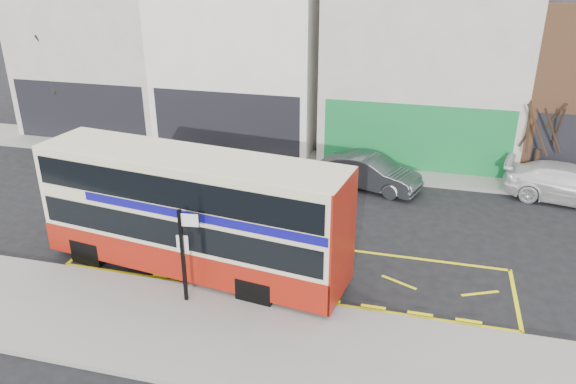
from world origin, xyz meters
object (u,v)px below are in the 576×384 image
(double_decker_bus, at_px, (193,213))
(street_tree_left, at_px, (56,46))
(bus_stop_post, at_px, (184,247))
(car_white, at_px, (570,184))
(car_grey, at_px, (370,172))
(car_silver, at_px, (187,156))
(street_tree_right, at_px, (545,115))

(double_decker_bus, bearing_deg, street_tree_left, 145.21)
(bus_stop_post, distance_m, street_tree_left, 18.63)
(bus_stop_post, relative_size, car_white, 0.56)
(car_grey, height_order, car_white, car_white)
(bus_stop_post, xyz_separation_m, car_silver, (-4.39, 9.84, -1.22))
(street_tree_left, bearing_deg, bus_stop_post, -45.73)
(street_tree_left, bearing_deg, car_grey, -11.16)
(car_silver, bearing_deg, bus_stop_post, -172.27)
(car_white, bearing_deg, street_tree_left, 94.17)
(car_white, distance_m, street_tree_left, 25.31)
(double_decker_bus, xyz_separation_m, street_tree_left, (-12.34, 11.42, 2.74))
(car_silver, xyz_separation_m, car_grey, (8.42, 0.01, 0.05))
(car_silver, distance_m, car_white, 16.40)
(double_decker_bus, height_order, bus_stop_post, double_decker_bus)
(car_white, height_order, street_tree_left, street_tree_left)
(double_decker_bus, relative_size, car_white, 1.96)
(car_silver, relative_size, car_white, 0.76)
(car_silver, height_order, car_grey, car_grey)
(car_silver, bearing_deg, car_grey, -106.28)
(car_grey, xyz_separation_m, street_tree_left, (-16.87, 3.33, 4.08))
(car_silver, height_order, car_white, car_white)
(bus_stop_post, height_order, car_grey, bus_stop_post)
(bus_stop_post, relative_size, street_tree_right, 0.60)
(street_tree_right, bearing_deg, street_tree_left, 176.11)
(car_silver, height_order, street_tree_right, street_tree_right)
(car_white, height_order, street_tree_right, street_tree_right)
(street_tree_left, xyz_separation_m, street_tree_right, (23.64, -1.61, -1.55))
(bus_stop_post, height_order, street_tree_right, street_tree_right)
(car_silver, distance_m, car_grey, 8.42)
(car_grey, distance_m, street_tree_right, 7.43)
(car_grey, bearing_deg, street_tree_right, -57.53)
(double_decker_bus, relative_size, bus_stop_post, 3.48)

